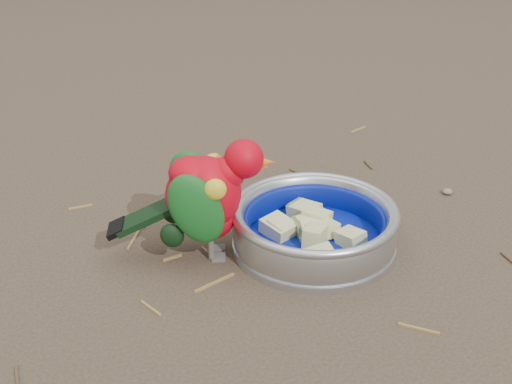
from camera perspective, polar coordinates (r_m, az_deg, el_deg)
name	(u,v)px	position (r m, az deg, el deg)	size (l,w,h in m)	color
ground	(337,264)	(0.94, 6.53, -5.71)	(60.00, 60.00, 0.00)	#443529
food_bowl	(314,243)	(0.96, 4.65, -4.08)	(0.22, 0.22, 0.02)	#B2B2BA
bowl_wall	(315,224)	(0.95, 4.71, -2.53)	(0.22, 0.22, 0.04)	#B2B2BA
fruit_wedges	(314,228)	(0.95, 4.70, -2.89)	(0.13, 0.13, 0.03)	beige
lory_parrot	(207,203)	(0.91, -3.98, -0.88)	(0.09, 0.19, 0.16)	#B90312
ground_debris	(312,248)	(0.96, 4.53, -4.51)	(0.90, 0.80, 0.01)	olive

